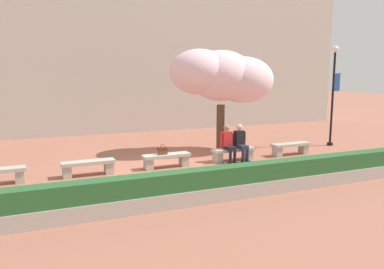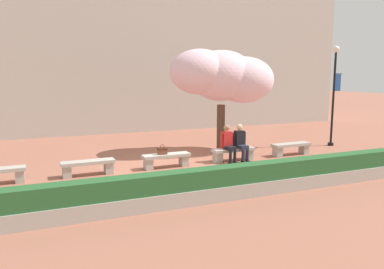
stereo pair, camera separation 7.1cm
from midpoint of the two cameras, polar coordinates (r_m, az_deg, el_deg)
The scene contains 12 objects.
ground_plane at distance 12.27m, azimuth -3.75°, elevation -5.04°, with size 100.00×100.00×0.00m, color #9E604C.
building_facade at distance 21.52m, azimuth -12.84°, elevation 14.07°, with size 28.00×4.00×9.91m, color #B7B2A8.
stone_bench_near_west at distance 11.64m, azimuth -15.40°, elevation -4.62°, with size 1.57×0.44×0.45m.
stone_bench_center at distance 12.20m, azimuth -3.76°, elevation -3.69°, with size 1.57×0.44×0.45m.
stone_bench_near_east at distance 13.20m, azimuth 6.46°, elevation -2.75°, with size 1.57×0.44×0.45m.
stone_bench_east_end at distance 14.56m, azimuth 14.99°, elevation -1.90°, with size 1.57×0.44×0.45m.
person_seated_left at distance 12.96m, azimuth 5.66°, elevation -1.14°, with size 0.51×0.70×1.29m.
person_seated_right at distance 13.21m, azimuth 7.57°, elevation -0.99°, with size 0.51×0.69×1.29m.
handbag at distance 12.07m, azimuth -4.37°, elevation -2.46°, with size 0.30×0.15×0.34m.
cherry_tree_main at distance 14.62m, azimuth 4.70°, elevation 8.86°, with size 4.06×2.63×3.96m.
lamp_post_with_banner at distance 16.87m, azimuth 20.96°, elevation 6.82°, with size 0.54×0.28×4.18m.
planter_hedge_foreground at distance 9.05m, azimuth 3.61°, elevation -7.61°, with size 13.82×0.50×0.80m.
Camera 2 is at (-3.87, -11.26, 2.97)m, focal length 35.00 mm.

